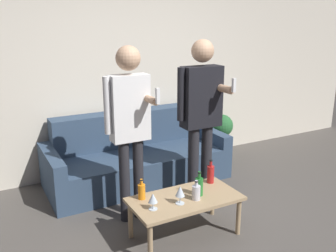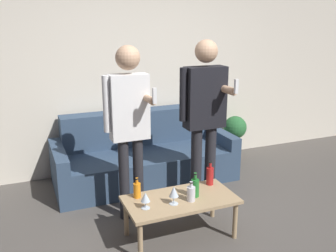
{
  "view_description": "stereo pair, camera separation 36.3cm",
  "coord_description": "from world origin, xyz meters",
  "px_view_note": "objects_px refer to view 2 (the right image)",
  "views": [
    {
      "loc": [
        -1.87,
        -2.34,
        1.95
      ],
      "look_at": [
        -0.22,
        0.74,
        0.95
      ],
      "focal_mm": 40.0,
      "sensor_mm": 36.0,
      "label": 1
    },
    {
      "loc": [
        -1.54,
        -2.49,
        1.95
      ],
      "look_at": [
        -0.22,
        0.74,
        0.95
      ],
      "focal_mm": 40.0,
      "sensor_mm": 36.0,
      "label": 2
    }
  ],
  "objects_px": {
    "bottle_orange": "(195,187)",
    "coffee_table": "(180,203)",
    "person_standing_left": "(129,118)",
    "person_standing_right": "(204,109)",
    "couch": "(143,156)"
  },
  "relations": [
    {
      "from": "coffee_table",
      "to": "couch",
      "type": "bearing_deg",
      "value": 85.5
    },
    {
      "from": "bottle_orange",
      "to": "person_standing_right",
      "type": "relative_size",
      "value": 0.13
    },
    {
      "from": "person_standing_left",
      "to": "person_standing_right",
      "type": "height_order",
      "value": "person_standing_right"
    },
    {
      "from": "bottle_orange",
      "to": "person_standing_left",
      "type": "relative_size",
      "value": 0.13
    },
    {
      "from": "coffee_table",
      "to": "person_standing_right",
      "type": "distance_m",
      "value": 1.04
    },
    {
      "from": "couch",
      "to": "coffee_table",
      "type": "bearing_deg",
      "value": -94.5
    },
    {
      "from": "person_standing_left",
      "to": "coffee_table",
      "type": "bearing_deg",
      "value": -59.65
    },
    {
      "from": "coffee_table",
      "to": "bottle_orange",
      "type": "relative_size",
      "value": 4.4
    },
    {
      "from": "couch",
      "to": "coffee_table",
      "type": "relative_size",
      "value": 2.17
    },
    {
      "from": "bottle_orange",
      "to": "coffee_table",
      "type": "bearing_deg",
      "value": 174.29
    },
    {
      "from": "coffee_table",
      "to": "person_standing_right",
      "type": "relative_size",
      "value": 0.57
    },
    {
      "from": "bottle_orange",
      "to": "person_standing_right",
      "type": "height_order",
      "value": "person_standing_right"
    },
    {
      "from": "couch",
      "to": "coffee_table",
      "type": "xyz_separation_m",
      "value": [
        -0.11,
        -1.39,
        0.05
      ]
    },
    {
      "from": "bottle_orange",
      "to": "person_standing_left",
      "type": "xyz_separation_m",
      "value": [
        -0.45,
        0.54,
        0.57
      ]
    },
    {
      "from": "coffee_table",
      "to": "bottle_orange",
      "type": "xyz_separation_m",
      "value": [
        0.14,
        -0.01,
        0.13
      ]
    }
  ]
}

